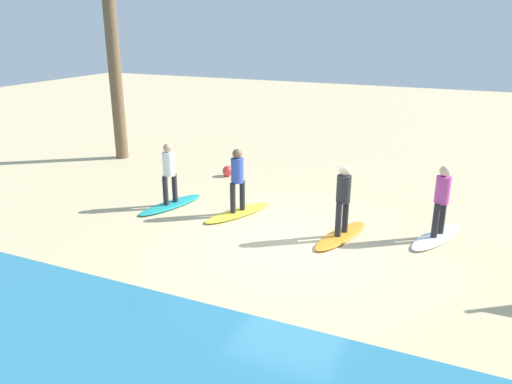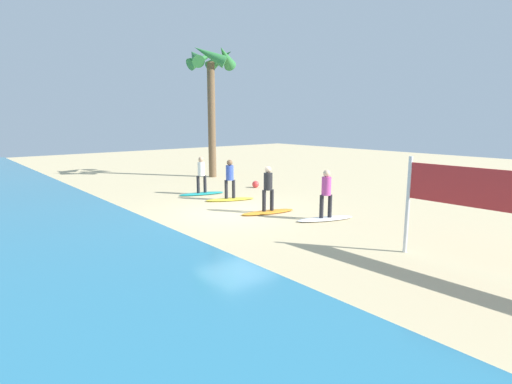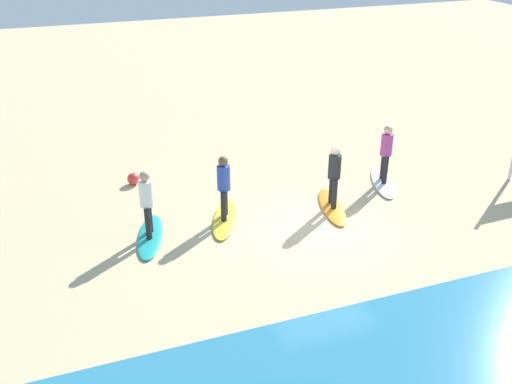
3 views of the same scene
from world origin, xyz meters
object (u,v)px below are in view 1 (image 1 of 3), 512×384
(surfboard_white, at_px, (437,237))
(surfer_teal, at_px, (169,169))
(surfer_orange, at_px, (343,195))
(surfer_yellow, at_px, (237,176))
(surfboard_teal, at_px, (171,205))
(surfboard_orange, at_px, (341,236))
(surfboard_yellow, at_px, (238,213))
(beach_ball, at_px, (228,171))
(surfer_white, at_px, (442,196))

(surfboard_white, bearing_deg, surfer_teal, -63.04)
(surfer_orange, distance_m, surfer_yellow, 2.83)
(surfer_teal, bearing_deg, surfboard_teal, 0.00)
(surfboard_orange, xyz_separation_m, surfboard_teal, (4.71, -0.13, 0.00))
(surfboard_yellow, bearing_deg, beach_ball, -125.46)
(surfboard_orange, distance_m, beach_ball, 5.60)
(surfboard_teal, height_order, surfer_teal, surfer_teal)
(surfer_yellow, height_order, surfboard_teal, surfer_yellow)
(surfer_white, distance_m, surfer_yellow, 4.86)
(surfboard_white, bearing_deg, surfer_yellow, -63.07)
(surfboard_orange, xyz_separation_m, surfboard_yellow, (2.81, -0.34, 0.00))
(surfboard_white, bearing_deg, surfer_orange, -46.48)
(surfboard_white, height_order, surfboard_yellow, same)
(surfer_white, height_order, surfer_orange, same)
(surfer_white, bearing_deg, surfboard_orange, 22.53)
(surfer_orange, bearing_deg, surfer_teal, -1.63)
(surfboard_white, bearing_deg, beach_ball, -88.87)
(surfboard_orange, bearing_deg, beach_ball, -110.82)
(surfboard_white, height_order, beach_ball, beach_ball)
(surfer_yellow, relative_size, beach_ball, 4.81)
(surfboard_white, xyz_separation_m, surfer_yellow, (4.83, 0.50, 0.99))
(surfer_teal, bearing_deg, surfer_yellow, -173.96)
(surfer_teal, bearing_deg, surfboard_white, -174.03)
(surfboard_orange, bearing_deg, surfer_orange, -75.70)
(surfboard_teal, relative_size, beach_ball, 6.16)
(surfboard_teal, bearing_deg, surfer_white, 111.66)
(surfboard_orange, bearing_deg, surfer_teal, -77.32)
(surfer_orange, xyz_separation_m, surfer_yellow, (2.81, -0.34, 0.00))
(surfboard_white, distance_m, beach_ball, 7.02)
(surfboard_white, relative_size, surfboard_teal, 1.00)
(surfer_white, distance_m, beach_ball, 7.07)
(surfboard_orange, height_order, surfer_yellow, surfer_yellow)
(surfboard_yellow, relative_size, surfboard_teal, 1.00)
(surfboard_teal, bearing_deg, beach_ball, -166.76)
(surfboard_white, bearing_deg, surfboard_orange, -46.48)
(surfboard_orange, xyz_separation_m, surfer_orange, (0.00, 0.00, 0.99))
(surfboard_white, xyz_separation_m, surfboard_teal, (6.74, 0.70, 0.00))
(surfer_orange, relative_size, surfer_teal, 1.00)
(surfer_orange, height_order, surfboard_teal, surfer_orange)
(surfer_white, bearing_deg, surfboard_white, 90.00)
(surfer_yellow, xyz_separation_m, surfboard_teal, (1.91, 0.20, -0.99))
(surfer_white, xyz_separation_m, surfer_yellow, (4.83, 0.50, 0.00))
(surfboard_white, distance_m, surfer_orange, 2.40)
(surfboard_white, height_order, surfer_white, surfer_white)
(surfer_white, xyz_separation_m, surfer_orange, (2.02, 0.84, 0.00))
(surfboard_white, relative_size, surfer_white, 1.28)
(surfboard_white, distance_m, surfer_teal, 6.84)
(surfer_orange, height_order, surfboard_yellow, surfer_orange)
(surfboard_white, relative_size, surfer_teal, 1.28)
(surfboard_orange, xyz_separation_m, beach_ball, (4.58, -3.22, 0.13))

